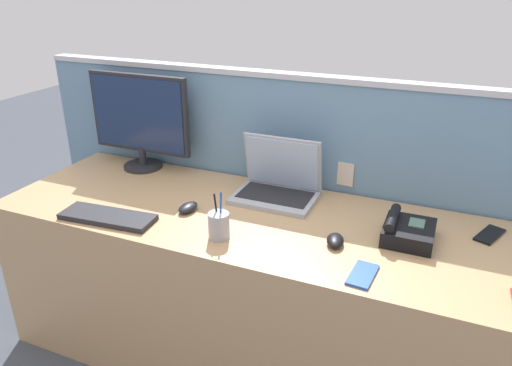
% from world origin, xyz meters
% --- Properties ---
extents(ground_plane, '(10.00, 10.00, 0.00)m').
position_xyz_m(ground_plane, '(0.00, 0.00, 0.00)').
color(ground_plane, '#424751').
extents(desk, '(2.09, 0.70, 0.71)m').
position_xyz_m(desk, '(0.00, 0.00, 0.35)').
color(desk, tan).
rests_on(desk, ground_plane).
extents(cubicle_divider, '(2.51, 0.08, 1.20)m').
position_xyz_m(cubicle_divider, '(0.00, 0.39, 0.60)').
color(cubicle_divider, '#6084A3').
rests_on(cubicle_divider, ground_plane).
extents(desktop_monitor, '(0.52, 0.19, 0.46)m').
position_xyz_m(desktop_monitor, '(-0.70, 0.27, 0.96)').
color(desktop_monitor, '#232328').
rests_on(desktop_monitor, desk).
extents(laptop, '(0.34, 0.24, 0.26)m').
position_xyz_m(laptop, '(0.04, 0.21, 0.78)').
color(laptop, '#9EA0A8').
rests_on(laptop, desk).
extents(desk_phone, '(0.18, 0.20, 0.09)m').
position_xyz_m(desk_phone, '(0.59, 0.05, 0.74)').
color(desk_phone, black).
rests_on(desk_phone, desk).
extents(keyboard_main, '(0.39, 0.16, 0.02)m').
position_xyz_m(keyboard_main, '(-0.50, -0.25, 0.72)').
color(keyboard_main, '#232328').
rests_on(keyboard_main, desk).
extents(computer_mouse_right_hand, '(0.07, 0.11, 0.03)m').
position_xyz_m(computer_mouse_right_hand, '(-0.25, -0.07, 0.72)').
color(computer_mouse_right_hand, black).
rests_on(computer_mouse_right_hand, desk).
extents(computer_mouse_left_hand, '(0.08, 0.11, 0.03)m').
position_xyz_m(computer_mouse_left_hand, '(0.36, -0.09, 0.72)').
color(computer_mouse_left_hand, black).
rests_on(computer_mouse_left_hand, desk).
extents(pen_cup, '(0.08, 0.08, 0.18)m').
position_xyz_m(pen_cup, '(-0.04, -0.21, 0.76)').
color(pen_cup, '#99999E').
rests_on(pen_cup, desk).
extents(cell_phone_black_slab, '(0.12, 0.16, 0.01)m').
position_xyz_m(cell_phone_black_slab, '(0.87, 0.19, 0.71)').
color(cell_phone_black_slab, black).
rests_on(cell_phone_black_slab, desk).
extents(cell_phone_blue_case, '(0.08, 0.15, 0.01)m').
position_xyz_m(cell_phone_blue_case, '(0.49, -0.24, 0.71)').
color(cell_phone_blue_case, blue).
rests_on(cell_phone_blue_case, desk).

